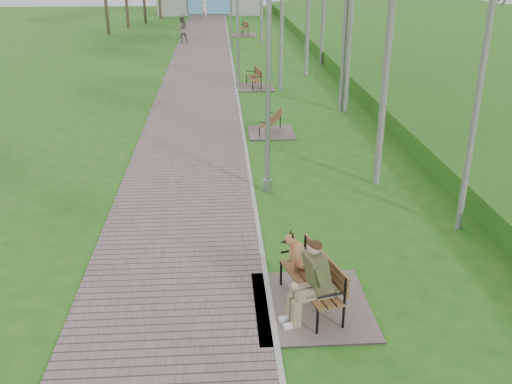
% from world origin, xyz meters
% --- Properties ---
extents(ground, '(120.00, 120.00, 0.00)m').
position_xyz_m(ground, '(0.00, 0.00, 0.00)').
color(ground, '#1F6016').
rests_on(ground, ground).
extents(walkway, '(3.50, 67.00, 0.04)m').
position_xyz_m(walkway, '(-1.75, 21.50, 0.02)').
color(walkway, '#685A54').
rests_on(walkway, ground).
extents(kerb, '(0.10, 67.00, 0.05)m').
position_xyz_m(kerb, '(0.00, 21.50, 0.03)').
color(kerb, '#999993').
rests_on(kerb, ground).
extents(embankment, '(14.00, 70.00, 1.60)m').
position_xyz_m(embankment, '(12.00, 20.00, 0.00)').
color(embankment, '#467824').
rests_on(embankment, ground).
extents(bench_main, '(2.03, 2.25, 1.77)m').
position_xyz_m(bench_main, '(0.64, -0.68, 0.50)').
color(bench_main, '#685A54').
rests_on(bench_main, ground).
extents(bench_second, '(1.55, 1.73, 0.95)m').
position_xyz_m(bench_second, '(0.93, 9.79, 0.17)').
color(bench_second, '#685A54').
rests_on(bench_second, ground).
extents(bench_third, '(1.73, 1.92, 1.06)m').
position_xyz_m(bench_third, '(0.82, 17.01, 0.20)').
color(bench_third, '#685A54').
rests_on(bench_third, ground).
extents(bench_far, '(1.96, 2.18, 1.20)m').
position_xyz_m(bench_far, '(1.09, 34.68, 0.23)').
color(bench_far, '#685A54').
rests_on(bench_far, ground).
extents(lamp_post_near, '(0.22, 0.22, 5.67)m').
position_xyz_m(lamp_post_near, '(0.39, 4.66, 2.65)').
color(lamp_post_near, '#919498').
rests_on(lamp_post_near, ground).
extents(lamp_post_second, '(0.22, 0.22, 5.70)m').
position_xyz_m(lamp_post_second, '(0.10, 16.95, 2.66)').
color(lamp_post_second, '#919498').
rests_on(lamp_post_second, ground).
extents(lamp_post_third, '(0.21, 0.21, 5.55)m').
position_xyz_m(lamp_post_third, '(0.11, 28.46, 2.60)').
color(lamp_post_third, '#919498').
rests_on(lamp_post_third, ground).
extents(pedestrian_near, '(0.75, 0.64, 1.75)m').
position_xyz_m(pedestrian_near, '(-1.92, 45.76, 0.87)').
color(pedestrian_near, white).
rests_on(pedestrian_near, ground).
extents(pedestrian_far, '(1.07, 0.96, 1.81)m').
position_xyz_m(pedestrian_far, '(-3.20, 31.00, 0.90)').
color(pedestrian_far, gray).
rests_on(pedestrian_far, ground).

